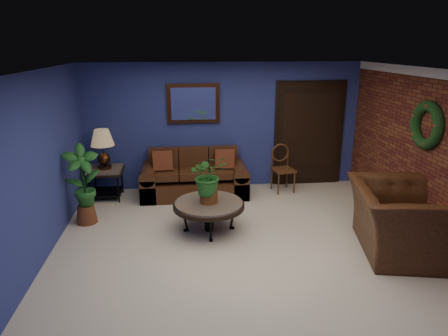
{
  "coord_description": "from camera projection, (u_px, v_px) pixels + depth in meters",
  "views": [
    {
      "loc": [
        -0.87,
        -5.29,
        2.83
      ],
      "look_at": [
        -0.22,
        0.55,
        0.99
      ],
      "focal_mm": 32.0,
      "sensor_mm": 36.0,
      "label": 1
    }
  ],
  "objects": [
    {
      "name": "floor",
      "position": [
        242.0,
        242.0,
        5.96
      ],
      "size": [
        5.5,
        5.5,
        0.0
      ],
      "primitive_type": "plane",
      "color": "beige",
      "rests_on": "ground"
    },
    {
      "name": "wall_back",
      "position": [
        224.0,
        126.0,
        7.96
      ],
      "size": [
        5.5,
        0.04,
        2.5
      ],
      "primitive_type": "cube",
      "color": "navy",
      "rests_on": "ground"
    },
    {
      "name": "wall_left",
      "position": [
        39.0,
        168.0,
        5.29
      ],
      "size": [
        0.04,
        5.0,
        2.5
      ],
      "primitive_type": "cube",
      "color": "navy",
      "rests_on": "ground"
    },
    {
      "name": "wall_right_brick",
      "position": [
        428.0,
        156.0,
        5.87
      ],
      "size": [
        0.04,
        5.0,
        2.5
      ],
      "primitive_type": "cube",
      "color": "brown",
      "rests_on": "ground"
    },
    {
      "name": "ceiling",
      "position": [
        245.0,
        70.0,
        5.21
      ],
      "size": [
        5.5,
        5.0,
        0.02
      ],
      "primitive_type": "cube",
      "color": "silver",
      "rests_on": "wall_back"
    },
    {
      "name": "crown_molding",
      "position": [
        439.0,
        74.0,
        5.52
      ],
      "size": [
        0.03,
        5.0,
        0.14
      ],
      "primitive_type": "cube",
      "color": "white",
      "rests_on": "wall_right_brick"
    },
    {
      "name": "wall_mirror",
      "position": [
        193.0,
        104.0,
        7.71
      ],
      "size": [
        1.02,
        0.06,
        0.77
      ],
      "primitive_type": "cube",
      "color": "#442412",
      "rests_on": "wall_back"
    },
    {
      "name": "closet_door",
      "position": [
        309.0,
        134.0,
        8.17
      ],
      "size": [
        1.44,
        0.06,
        2.18
      ],
      "primitive_type": "cube",
      "color": "black",
      "rests_on": "wall_back"
    },
    {
      "name": "wreath",
      "position": [
        427.0,
        125.0,
        5.78
      ],
      "size": [
        0.16,
        0.72,
        0.72
      ],
      "primitive_type": "torus",
      "rotation": [
        0.0,
        1.57,
        0.0
      ],
      "color": "black",
      "rests_on": "wall_right_brick"
    },
    {
      "name": "sofa",
      "position": [
        194.0,
        179.0,
        7.77
      ],
      "size": [
        2.03,
        0.87,
        0.91
      ],
      "color": "#472B14",
      "rests_on": "ground"
    },
    {
      "name": "coffee_table",
      "position": [
        209.0,
        206.0,
        6.2
      ],
      "size": [
        1.12,
        1.12,
        0.48
      ],
      "rotation": [
        0.0,
        0.0,
        0.16
      ],
      "color": "#554F4A",
      "rests_on": "ground"
    },
    {
      "name": "end_table",
      "position": [
        106.0,
        175.0,
        7.52
      ],
      "size": [
        0.65,
        0.65,
        0.59
      ],
      "color": "#554F4A",
      "rests_on": "ground"
    },
    {
      "name": "table_lamp",
      "position": [
        103.0,
        144.0,
        7.34
      ],
      "size": [
        0.43,
        0.43,
        0.71
      ],
      "color": "#442412",
      "rests_on": "end_table"
    },
    {
      "name": "side_chair",
      "position": [
        282.0,
        165.0,
        7.93
      ],
      "size": [
        0.46,
        0.46,
        0.94
      ],
      "rotation": [
        0.0,
        0.0,
        0.18
      ],
      "color": "brown",
      "rests_on": "ground"
    },
    {
      "name": "armchair",
      "position": [
        401.0,
        220.0,
        5.56
      ],
      "size": [
        1.56,
        1.7,
        0.95
      ],
      "primitive_type": "imported",
      "rotation": [
        0.0,
        0.0,
        1.36
      ],
      "color": "#472B14",
      "rests_on": "ground"
    },
    {
      "name": "coffee_plant",
      "position": [
        208.0,
        176.0,
        6.06
      ],
      "size": [
        0.64,
        0.58,
        0.76
      ],
      "color": "brown",
      "rests_on": "coffee_table"
    },
    {
      "name": "floor_plant",
      "position": [
        379.0,
        198.0,
        6.55
      ],
      "size": [
        0.37,
        0.3,
        0.8
      ],
      "color": "brown",
      "rests_on": "ground"
    },
    {
      "name": "tall_plant",
      "position": [
        83.0,
        182.0,
        6.4
      ],
      "size": [
        0.65,
        0.53,
        1.32
      ],
      "color": "brown",
      "rests_on": "ground"
    }
  ]
}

